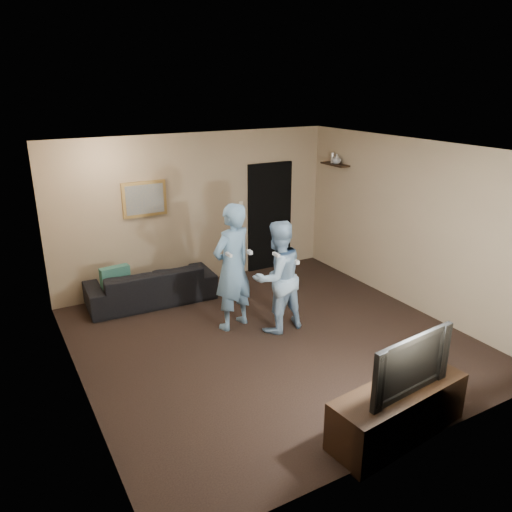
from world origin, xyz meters
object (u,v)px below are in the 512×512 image
tv_console (398,412)px  wii_player_left (232,267)px  television (403,361)px  wii_player_right (277,277)px  sofa (151,285)px

tv_console → wii_player_left: size_ratio=0.84×
television → wii_player_right: 2.52m
sofa → wii_player_right: bearing=128.1°
sofa → wii_player_left: (0.76, -1.41, 0.63)m
tv_console → sofa: bearing=98.9°
tv_console → wii_player_left: wii_player_left is taller
wii_player_left → tv_console: bearing=-82.5°
tv_console → wii_player_right: 2.58m
television → wii_player_right: wii_player_right is taller
sofa → tv_console: size_ratio=1.30×
tv_console → television: television is taller
sofa → wii_player_right: wii_player_right is taller
wii_player_right → sofa: bearing=125.2°
sofa → wii_player_right: (1.27, -1.80, 0.51)m
wii_player_left → television: bearing=-82.5°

